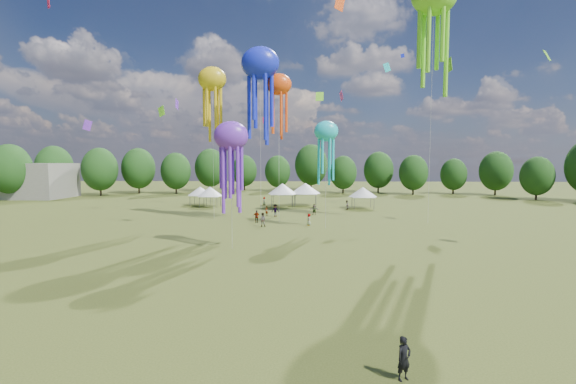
{
  "coord_description": "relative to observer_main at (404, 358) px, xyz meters",
  "views": [
    {
      "loc": [
        2.92,
        -15.72,
        8.4
      ],
      "look_at": [
        1.63,
        15.0,
        6.0
      ],
      "focal_mm": 24.43,
      "sensor_mm": 36.0,
      "label": 1
    }
  ],
  "objects": [
    {
      "name": "small_kites",
      "position": [
        -6.54,
        42.13,
        30.03
      ],
      "size": [
        74.32,
        59.75,
        45.23
      ],
      "color": "#FF4D0F",
      "rests_on": "ground"
    },
    {
      "name": "observer_main",
      "position": [
        0.0,
        0.0,
        0.0
      ],
      "size": [
        0.74,
        0.66,
        1.71
      ],
      "primitive_type": "imported",
      "rotation": [
        0.0,
        0.0,
        0.5
      ],
      "color": "black",
      "rests_on": "ground"
    },
    {
      "name": "show_kites",
      "position": [
        -0.67,
        37.66,
        19.99
      ],
      "size": [
        35.14,
        22.17,
        32.54
      ],
      "color": "#FF4D0F",
      "rests_on": "ground"
    },
    {
      "name": "treeline",
      "position": [
        -10.63,
        63.58,
        5.69
      ],
      "size": [
        201.57,
        95.24,
        13.43
      ],
      "color": "#38281C",
      "rests_on": "ground"
    },
    {
      "name": "ground",
      "position": [
        -6.76,
        1.07,
        -0.85
      ],
      "size": [
        300.0,
        300.0,
        0.0
      ],
      "primitive_type": "plane",
      "color": "#384416",
      "rests_on": "ground"
    },
    {
      "name": "spectators_far",
      "position": [
        -5.62,
        46.32,
        -0.0
      ],
      "size": [
        15.95,
        24.75,
        1.92
      ],
      "color": "gray",
      "rests_on": "ground"
    },
    {
      "name": "festival_tents",
      "position": [
        -8.51,
        58.01,
        2.25
      ],
      "size": [
        35.28,
        9.32,
        4.33
      ],
      "color": "#47474C",
      "rests_on": "ground"
    },
    {
      "name": "spectator_near",
      "position": [
        -9.23,
        35.22,
        0.04
      ],
      "size": [
        0.9,
        0.71,
        1.79
      ],
      "primitive_type": "imported",
      "rotation": [
        0.0,
        0.0,
        3.1
      ],
      "color": "gray",
      "rests_on": "ground"
    }
  ]
}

